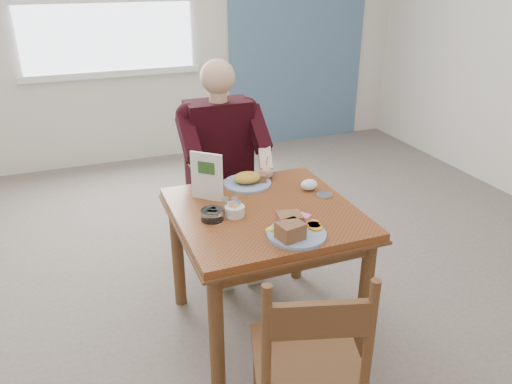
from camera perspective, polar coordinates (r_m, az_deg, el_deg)
name	(u,v)px	position (r m, az deg, el deg)	size (l,w,h in m)	color
floor	(264,326)	(2.97, 0.89, -15.04)	(6.00, 6.00, 0.00)	#61554F
wall_back	(149,20)	(5.21, -12.14, 18.65)	(5.50, 5.50, 0.00)	silver
accent_panel	(299,15)	(5.68, 4.94, 19.52)	(1.60, 0.02, 2.80)	slate
lemon_wedge	(271,230)	(2.33, 1.71, -4.37)	(0.06, 0.04, 0.03)	#FBFF35
napkin	(309,185)	(2.78, 6.08, 0.83)	(0.09, 0.08, 0.06)	white
metal_dish	(324,195)	(2.72, 7.81, -0.36)	(0.09, 0.09, 0.01)	silver
table	(265,228)	(2.61, 0.98, -4.16)	(0.92, 0.92, 0.75)	brown
chair_far	(220,196)	(3.35, -4.16, -0.44)	(0.42, 0.42, 0.95)	brown
chair_near	(309,364)	(2.06, 6.04, -18.99)	(0.52, 0.52, 0.95)	brown
diner	(222,154)	(3.14, -3.86, 4.41)	(0.53, 0.56, 1.39)	tan
near_plate	(294,229)	(2.30, 4.33, -4.23)	(0.30, 0.30, 0.09)	white
far_plate	(248,180)	(2.83, -0.89, 1.37)	(0.35, 0.35, 0.07)	white
caddy	(235,211)	(2.48, -2.45, -2.15)	(0.10, 0.10, 0.07)	white
shakers	(230,205)	(2.51, -2.99, -1.48)	(0.09, 0.06, 0.08)	white
creamer	(212,215)	(2.45, -5.04, -2.59)	(0.15, 0.15, 0.05)	white
menu	(207,176)	(2.62, -5.65, 1.80)	(0.14, 0.13, 0.26)	white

